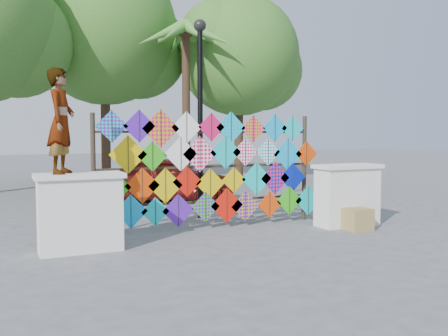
{
  "coord_description": "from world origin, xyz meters",
  "views": [
    {
      "loc": [
        -3.94,
        -8.47,
        1.93
      ],
      "look_at": [
        0.25,
        0.6,
        1.23
      ],
      "focal_mm": 40.0,
      "sensor_mm": 36.0,
      "label": 1
    }
  ],
  "objects": [
    {
      "name": "ground",
      "position": [
        0.0,
        0.0,
        0.0
      ],
      "size": [
        80.0,
        80.0,
        0.0
      ],
      "primitive_type": "plane",
      "color": "gray",
      "rests_on": "ground"
    },
    {
      "name": "parapet_left",
      "position": [
        -2.7,
        -0.2,
        0.65
      ],
      "size": [
        1.4,
        0.65,
        1.28
      ],
      "color": "white",
      "rests_on": "ground"
    },
    {
      "name": "parapet_right",
      "position": [
        2.7,
        -0.2,
        0.65
      ],
      "size": [
        1.4,
        0.65,
        1.28
      ],
      "color": "white",
      "rests_on": "ground"
    },
    {
      "name": "kite_rack",
      "position": [
        0.07,
        0.72,
        1.22
      ],
      "size": [
        4.97,
        0.24,
        2.39
      ],
      "color": "#2F251A",
      "rests_on": "ground"
    },
    {
      "name": "tree_mid",
      "position": [
        0.11,
        11.03,
        5.77
      ],
      "size": [
        6.3,
        5.6,
        8.61
      ],
      "color": "#3F2C1B",
      "rests_on": "ground"
    },
    {
      "name": "tree_east",
      "position": [
        5.09,
        9.53,
        4.99
      ],
      "size": [
        5.4,
        4.8,
        7.42
      ],
      "color": "#3F2C1B",
      "rests_on": "ground"
    },
    {
      "name": "palm_tree",
      "position": [
        2.2,
        8.0,
        4.95
      ],
      "size": [
        3.62,
        3.62,
        5.83
      ],
      "color": "#3F2C1B",
      "rests_on": "ground"
    },
    {
      "name": "vendor_woman",
      "position": [
        -2.97,
        -0.2,
        2.12
      ],
      "size": [
        0.63,
        0.72,
        1.67
      ],
      "primitive_type": "imported",
      "rotation": [
        0.0,
        0.0,
        1.12
      ],
      "color": "#99999E",
      "rests_on": "parapet_left"
    },
    {
      "name": "sedan",
      "position": [
        0.52,
        4.89,
        0.65
      ],
      "size": [
        4.09,
        2.97,
        1.29
      ],
      "primitive_type": "imported",
      "rotation": [
        0.0,
        0.0,
        1.14
      ],
      "color": "#4F100D",
      "rests_on": "ground"
    },
    {
      "name": "lamppost",
      "position": [
        0.3,
        2.0,
        2.69
      ],
      "size": [
        0.28,
        0.28,
        4.46
      ],
      "color": "black",
      "rests_on": "ground"
    },
    {
      "name": "cardboard_box_near",
      "position": [
        2.57,
        -0.69,
        0.22
      ],
      "size": [
        0.49,
        0.44,
        0.44
      ],
      "primitive_type": "cube",
      "color": "#A48B4F",
      "rests_on": "ground"
    },
    {
      "name": "cardboard_box_far",
      "position": [
        2.72,
        -0.65,
        0.15
      ],
      "size": [
        0.36,
        0.34,
        0.31
      ],
      "primitive_type": "cube",
      "color": "#A48B4F",
      "rests_on": "ground"
    }
  ]
}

